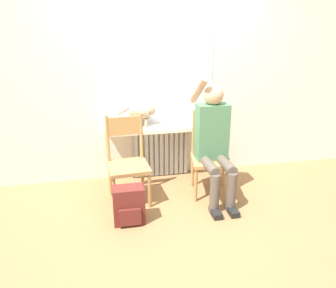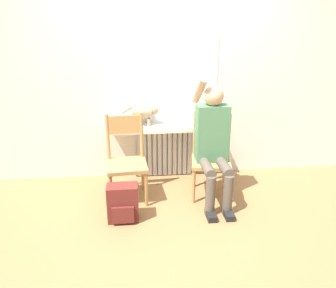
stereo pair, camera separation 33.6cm
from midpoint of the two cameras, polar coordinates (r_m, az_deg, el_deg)
name	(u,v)px [view 1 (the left image)]	position (r m, az deg, el deg)	size (l,w,h in m)	color
ground_plane	(182,224)	(3.28, -0.53, -13.79)	(12.00, 12.00, 0.00)	olive
wall_with_window	(159,68)	(3.97, -4.05, 13.06)	(7.00, 0.06, 2.70)	silver
radiator	(161,152)	(4.15, -3.56, -1.40)	(0.70, 0.08, 0.63)	silver
windowsill	(162,128)	(3.95, -3.48, 2.75)	(1.35, 0.28, 0.05)	white
window_glass	(160,80)	(3.95, -3.93, 11.11)	(1.29, 0.01, 1.07)	white
chair_left	(128,161)	(3.54, -9.77, -2.91)	(0.45, 0.45, 0.94)	#B2844C
chair_right	(211,154)	(3.68, 4.85, -1.83)	(0.48, 0.48, 0.94)	#B2844C
person	(214,138)	(3.50, 5.33, 0.96)	(0.36, 0.98, 1.36)	brown
cat	(141,113)	(3.91, -7.20, 5.33)	(0.45, 0.14, 0.26)	#9E896B
backpack	(129,205)	(3.25, -9.84, -10.58)	(0.30, 0.21, 0.38)	maroon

